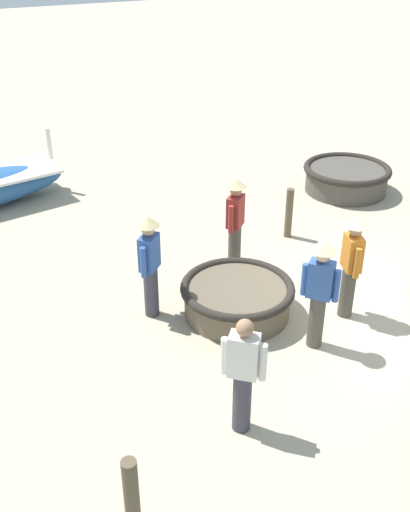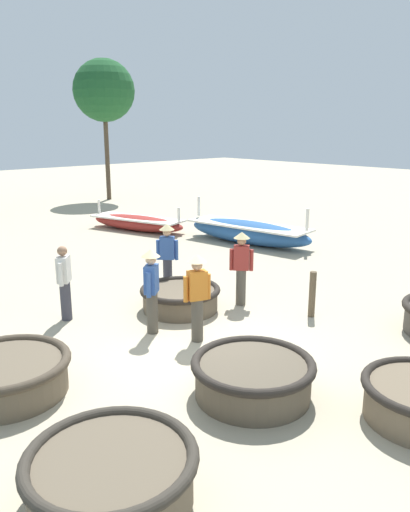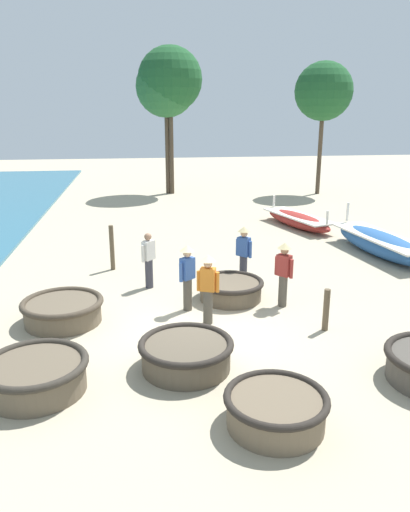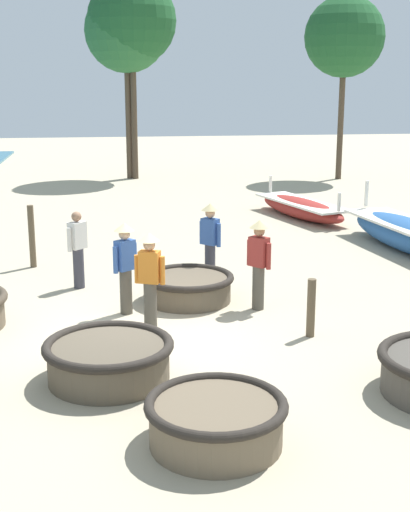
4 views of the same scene
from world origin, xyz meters
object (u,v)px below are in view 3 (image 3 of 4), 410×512
tree_rightmost (166,87)px  tree_center (170,80)px  coracle_beside_post (276,409)px  coracle_upturned (230,289)px  fisherman_by_coracle (244,251)px  tree_leftmost (324,92)px  long_boat_green_hull (381,243)px  fisherman_crouching (284,270)px  mooring_post_shoreline (326,310)px  coracle_front_left (36,374)px  mooring_post_mid_beach (112,248)px  long_boat_blue_hull (298,220)px  fisherman_hauling (187,273)px  coracle_tilted (63,310)px  fisherman_standing_right (149,259)px  coracle_nearest (186,353)px  fisherman_standing_left (208,285)px

tree_rightmost → tree_center: 0.47m
coracle_beside_post → coracle_upturned: bearing=87.2°
coracle_beside_post → fisherman_by_coracle: fisherman_by_coracle is taller
tree_rightmost → tree_leftmost: bearing=-8.5°
long_boat_green_hull → fisherman_crouching: 6.12m
mooring_post_shoreline → fisherman_by_coracle: bearing=109.9°
long_boat_green_hull → tree_center: bearing=114.6°
coracle_front_left → mooring_post_mid_beach: size_ratio=1.33×
long_boat_green_hull → tree_rightmost: bearing=115.2°
coracle_beside_post → long_boat_blue_hull: (4.56, 13.22, -0.00)m
tree_leftmost → coracle_front_left: bearing=-121.8°
tree_center → fisherman_hauling: bearing=-92.6°
coracle_tilted → fisherman_standing_right: fisherman_standing_right is taller
fisherman_by_coracle → tree_leftmost: (7.43, 14.57, 4.71)m
coracle_beside_post → coracle_nearest: bearing=121.7°
fisherman_crouching → tree_rightmost: 18.45m
coracle_front_left → long_boat_blue_hull: bearing=53.9°
coracle_tilted → fisherman_crouching: fisherman_crouching is taller
coracle_nearest → long_boat_green_hull: bearing=43.1°
long_boat_blue_hull → mooring_post_mid_beach: (-7.48, -4.81, 0.40)m
long_boat_green_hull → tree_leftmost: (2.19, 12.38, 5.26)m
fisherman_standing_right → mooring_post_mid_beach: fisherman_standing_right is taller
coracle_front_left → fisherman_hauling: fisherman_hauling is taller
long_boat_green_hull → fisherman_hauling: bearing=-150.6°
fisherman_by_coracle → fisherman_standing_left: 2.97m
coracle_tilted → fisherman_hauling: fisherman_hauling is taller
coracle_beside_post → long_boat_blue_hull: bearing=71.0°
fisherman_standing_right → long_boat_blue_hull: bearing=45.9°
fisherman_by_coracle → fisherman_crouching: 1.93m
coracle_upturned → coracle_nearest: (-1.50, -3.48, 0.03)m
coracle_front_left → fisherman_crouching: fisherman_crouching is taller
tree_rightmost → fisherman_crouching: bearing=-84.0°
coracle_tilted → fisherman_crouching: (5.39, 0.30, 0.65)m
coracle_beside_post → fisherman_standing_left: bearing=97.5°
tree_leftmost → coracle_beside_post: bearing=-111.3°
fisherman_crouching → tree_rightmost: bearing=96.0°
long_boat_green_hull → long_boat_blue_hull: long_boat_green_hull is taller
fisherman_standing_right → fisherman_hauling: fisherman_hauling is taller
mooring_post_mid_beach → mooring_post_shoreline: bearing=-45.7°
coracle_nearest → mooring_post_shoreline: mooring_post_shoreline is taller
coracle_beside_post → tree_rightmost: size_ratio=0.22×
coracle_tilted → long_boat_blue_hull: bearing=45.8°
long_boat_blue_hull → fisherman_standing_right: bearing=-134.1°
fisherman_hauling → mooring_post_mid_beach: fisherman_hauling is taller
fisherman_by_coracle → tree_leftmost: size_ratio=0.23×
coracle_front_left → fisherman_standing_left: bearing=35.9°
coracle_upturned → fisherman_hauling: fisherman_hauling is taller
coracle_nearest → mooring_post_shoreline: 3.55m
coracle_front_left → fisherman_hauling: 4.56m
coracle_nearest → fisherman_hauling: fisherman_hauling is taller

